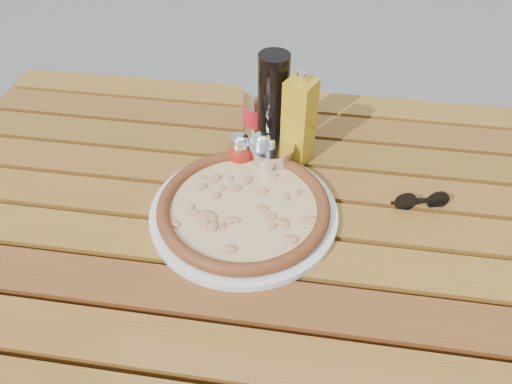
# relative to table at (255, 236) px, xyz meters

# --- Properties ---
(table) EXTENTS (1.40, 0.90, 0.75)m
(table) POSITION_rel_table_xyz_m (0.00, 0.00, 0.00)
(table) COLOR #391D0D
(table) RESTS_ON ground
(plate) EXTENTS (0.45, 0.45, 0.01)m
(plate) POSITION_rel_table_xyz_m (-0.02, -0.02, 0.08)
(plate) COLOR silver
(plate) RESTS_ON table
(pizza) EXTENTS (0.44, 0.44, 0.03)m
(pizza) POSITION_rel_table_xyz_m (-0.02, -0.02, 0.10)
(pizza) COLOR beige
(pizza) RESTS_ON plate
(pepper_shaker) EXTENTS (0.06, 0.06, 0.08)m
(pepper_shaker) POSITION_rel_table_xyz_m (-0.05, 0.13, 0.11)
(pepper_shaker) COLOR red
(pepper_shaker) RESTS_ON table
(oregano_shaker) EXTENTS (0.06, 0.06, 0.08)m
(oregano_shaker) POSITION_rel_table_xyz_m (-0.01, 0.14, 0.11)
(oregano_shaker) COLOR #393E18
(oregano_shaker) RESTS_ON table
(dark_bottle) EXTENTS (0.08, 0.08, 0.22)m
(dark_bottle) POSITION_rel_table_xyz_m (0.01, 0.21, 0.19)
(dark_bottle) COLOR black
(dark_bottle) RESTS_ON table
(soda_can) EXTENTS (0.07, 0.07, 0.12)m
(soda_can) POSITION_rel_table_xyz_m (-0.03, 0.25, 0.13)
(soda_can) COLOR silver
(soda_can) RESTS_ON table
(olive_oil_cruet) EXTENTS (0.07, 0.07, 0.21)m
(olive_oil_cruet) POSITION_rel_table_xyz_m (0.07, 0.18, 0.17)
(olive_oil_cruet) COLOR #B78613
(olive_oil_cruet) RESTS_ON table
(parmesan_tin) EXTENTS (0.12, 0.12, 0.07)m
(parmesan_tin) POSITION_rel_table_xyz_m (0.02, 0.14, 0.11)
(parmesan_tin) COLOR silver
(parmesan_tin) RESTS_ON table
(sunglasses) EXTENTS (0.11, 0.05, 0.04)m
(sunglasses) POSITION_rel_table_xyz_m (0.32, 0.06, 0.09)
(sunglasses) COLOR black
(sunglasses) RESTS_ON table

